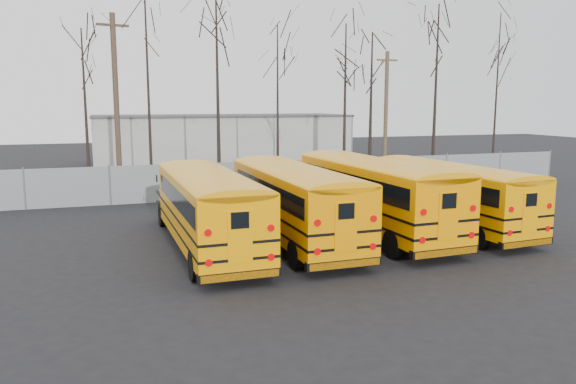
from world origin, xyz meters
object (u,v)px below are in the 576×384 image
object	(u,v)px
bus_a	(207,203)
bus_d	(447,190)
utility_pole_right	(386,115)
bus_b	(293,197)
bus_c	(372,189)
utility_pole_left	(116,102)

from	to	relation	value
bus_a	bus_d	size ratio (longest dim) A/B	1.03
bus_a	utility_pole_right	bearing A→B (deg)	43.71
utility_pole_right	bus_b	bearing A→B (deg)	-131.51
bus_b	bus_c	world-z (taller)	bus_c
bus_d	bus_a	bearing A→B (deg)	177.69
bus_b	bus_c	bearing A→B (deg)	4.55
bus_d	utility_pole_right	size ratio (longest dim) A/B	1.18
bus_b	bus_d	xyz separation A→B (m)	(6.80, 0.14, -0.10)
bus_b	bus_c	distance (m)	3.47
bus_c	bus_b	bearing A→B (deg)	-177.28
bus_b	utility_pole_right	size ratio (longest dim) A/B	1.24
bus_d	bus_c	bearing A→B (deg)	172.61
bus_a	bus_b	distance (m)	3.24
bus_c	utility_pole_right	world-z (taller)	utility_pole_right
bus_d	utility_pole_right	world-z (taller)	utility_pole_right
bus_c	utility_pole_left	distance (m)	17.63
bus_a	utility_pole_left	size ratio (longest dim) A/B	1.02
bus_d	utility_pole_left	distance (m)	19.76
utility_pole_left	utility_pole_right	distance (m)	17.21
utility_pole_left	utility_pole_right	size ratio (longest dim) A/B	1.20
bus_d	utility_pole_left	world-z (taller)	utility_pole_left
bus_a	bus_d	world-z (taller)	bus_a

